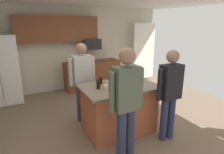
% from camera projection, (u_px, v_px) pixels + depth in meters
% --- Properties ---
extents(floor, '(7.04, 7.04, 0.00)m').
position_uv_depth(floor, '(109.00, 125.00, 4.07)').
color(floor, '#7F6B56').
rests_on(floor, ground).
extents(back_wall, '(6.40, 0.10, 2.60)m').
position_uv_depth(back_wall, '(70.00, 49.00, 6.11)').
color(back_wall, beige).
rests_on(back_wall, ground).
extents(french_door_window_panel, '(0.90, 0.06, 2.00)m').
position_uv_depth(french_door_window_panel, '(144.00, 51.00, 6.96)').
color(french_door_window_panel, white).
rests_on(french_door_window_panel, ground).
extents(cabinet_run_upper, '(2.40, 0.38, 0.75)m').
position_uv_depth(cabinet_run_upper, '(58.00, 29.00, 5.59)').
color(cabinet_run_upper, brown).
extents(cabinet_run_lower, '(1.80, 0.63, 0.90)m').
position_uv_depth(cabinet_run_lower, '(92.00, 74.00, 6.33)').
color(cabinet_run_lower, brown).
rests_on(cabinet_run_lower, ground).
extents(refrigerator, '(0.92, 0.76, 1.82)m').
position_uv_depth(refrigerator, '(0.00, 70.00, 4.99)').
color(refrigerator, white).
rests_on(refrigerator, ground).
extents(microwave_over_range, '(0.56, 0.40, 0.32)m').
position_uv_depth(microwave_over_range, '(91.00, 44.00, 6.07)').
color(microwave_over_range, black).
extents(kitchen_island, '(1.44, 0.96, 0.95)m').
position_uv_depth(kitchen_island, '(119.00, 108.00, 3.76)').
color(kitchen_island, '#AD5638').
rests_on(kitchen_island, ground).
extents(person_guest_left, '(0.57, 0.23, 1.72)m').
position_uv_depth(person_guest_left, '(82.00, 77.00, 4.04)').
color(person_guest_left, '#383842').
rests_on(person_guest_left, ground).
extents(person_host_foreground, '(0.57, 0.22, 1.68)m').
position_uv_depth(person_host_foreground, '(170.00, 90.00, 3.35)').
color(person_host_foreground, '#232D4C').
rests_on(person_host_foreground, ground).
extents(person_elder_center, '(0.57, 0.24, 1.79)m').
position_uv_depth(person_elder_center, '(126.00, 99.00, 2.78)').
color(person_elder_center, '#232D4C').
rests_on(person_elder_center, ground).
extents(glass_short_whisky, '(0.07, 0.07, 0.17)m').
position_uv_depth(glass_short_whisky, '(126.00, 76.00, 3.95)').
color(glass_short_whisky, black).
rests_on(glass_short_whisky, kitchen_island).
extents(mug_ceramic_white, '(0.12, 0.08, 0.10)m').
position_uv_depth(mug_ceramic_white, '(137.00, 86.00, 3.44)').
color(mug_ceramic_white, white).
rests_on(mug_ceramic_white, kitchen_island).
extents(mug_blue_stoneware, '(0.13, 0.08, 0.09)m').
position_uv_depth(mug_blue_stoneware, '(106.00, 87.00, 3.40)').
color(mug_blue_stoneware, white).
rests_on(mug_blue_stoneware, kitchen_island).
extents(glass_stout_tall, '(0.07, 0.07, 0.13)m').
position_uv_depth(glass_stout_tall, '(100.00, 81.00, 3.71)').
color(glass_stout_tall, black).
rests_on(glass_stout_tall, kitchen_island).
extents(tumbler_amber, '(0.07, 0.07, 0.12)m').
position_uv_depth(tumbler_amber, '(118.00, 87.00, 3.37)').
color(tumbler_amber, black).
rests_on(tumbler_amber, kitchen_island).
extents(glass_dark_ale, '(0.08, 0.08, 0.13)m').
position_uv_depth(glass_dark_ale, '(135.00, 78.00, 3.90)').
color(glass_dark_ale, black).
rests_on(glass_dark_ale, kitchen_island).
extents(glass_pilsner, '(0.07, 0.07, 0.17)m').
position_uv_depth(glass_pilsner, '(98.00, 84.00, 3.44)').
color(glass_pilsner, black).
rests_on(glass_pilsner, kitchen_island).
extents(serving_tray, '(0.44, 0.30, 0.04)m').
position_uv_depth(serving_tray, '(119.00, 84.00, 3.69)').
color(serving_tray, '#B7B7BC').
rests_on(serving_tray, kitchen_island).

